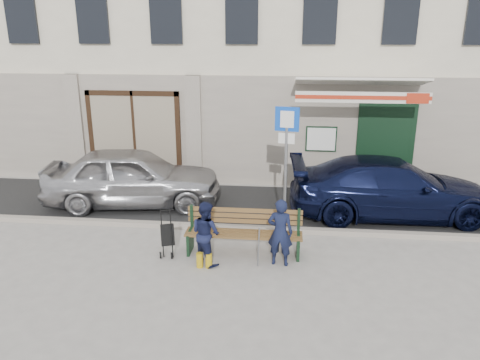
# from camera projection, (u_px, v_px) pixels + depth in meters

# --- Properties ---
(ground) EXTENTS (80.00, 80.00, 0.00)m
(ground) POSITION_uv_depth(u_px,v_px,m) (217.00, 260.00, 9.45)
(ground) COLOR #9E9991
(ground) RESTS_ON ground
(asphalt_lane) EXTENTS (60.00, 3.20, 0.01)m
(asphalt_lane) POSITION_uv_depth(u_px,v_px,m) (235.00, 205.00, 12.38)
(asphalt_lane) COLOR #282828
(asphalt_lane) RESTS_ON ground
(curb) EXTENTS (60.00, 0.18, 0.12)m
(curb) POSITION_uv_depth(u_px,v_px,m) (227.00, 228.00, 10.85)
(curb) COLOR #9E9384
(curb) RESTS_ON ground
(building) EXTENTS (20.00, 8.27, 10.00)m
(building) POSITION_uv_depth(u_px,v_px,m) (252.00, 13.00, 15.91)
(building) COLOR beige
(building) RESTS_ON ground
(car_silver) EXTENTS (4.73, 2.39, 1.54)m
(car_silver) POSITION_uv_depth(u_px,v_px,m) (133.00, 177.00, 12.21)
(car_silver) COLOR #ADADB2
(car_silver) RESTS_ON ground
(car_navy) EXTENTS (5.09, 2.30, 1.45)m
(car_navy) POSITION_uv_depth(u_px,v_px,m) (392.00, 188.00, 11.50)
(car_navy) COLOR black
(car_navy) RESTS_ON ground
(parking_sign) EXTENTS (0.53, 0.13, 2.87)m
(parking_sign) POSITION_uv_depth(u_px,v_px,m) (286.00, 149.00, 10.28)
(parking_sign) COLOR gray
(parking_sign) RESTS_ON ground
(bench) EXTENTS (2.40, 1.17, 0.98)m
(bench) POSITION_uv_depth(u_px,v_px,m) (241.00, 233.00, 9.60)
(bench) COLOR brown
(bench) RESTS_ON ground
(man) EXTENTS (0.54, 0.39, 1.37)m
(man) POSITION_uv_depth(u_px,v_px,m) (280.00, 232.00, 9.09)
(man) COLOR #121833
(man) RESTS_ON ground
(woman) EXTENTS (0.80, 0.78, 1.30)m
(woman) POSITION_uv_depth(u_px,v_px,m) (206.00, 233.00, 9.15)
(woman) COLOR #141837
(woman) RESTS_ON ground
(stroller) EXTENTS (0.34, 0.43, 0.94)m
(stroller) POSITION_uv_depth(u_px,v_px,m) (167.00, 236.00, 9.57)
(stroller) COLOR black
(stroller) RESTS_ON ground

